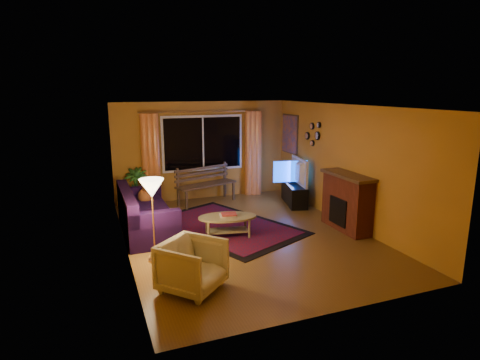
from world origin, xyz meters
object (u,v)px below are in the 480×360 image
object	(u,v)px
sofa	(147,211)
coffee_table	(228,226)
bench	(207,194)
armchair	(192,263)
tv_console	(294,194)
floor_lamp	(153,221)

from	to	relation	value
sofa	coffee_table	bearing A→B (deg)	-30.61
bench	armchair	size ratio (longest dim) A/B	1.96
tv_console	sofa	bearing A→B (deg)	-153.84
sofa	armchair	size ratio (longest dim) A/B	2.69
floor_lamp	tv_console	world-z (taller)	floor_lamp
sofa	coffee_table	world-z (taller)	sofa
sofa	floor_lamp	bearing A→B (deg)	-93.77
bench	tv_console	distance (m)	2.19
floor_lamp	sofa	bearing A→B (deg)	86.69
tv_console	bench	bearing A→B (deg)	172.19
armchair	floor_lamp	world-z (taller)	floor_lamp
coffee_table	tv_console	distance (m)	2.78
armchair	floor_lamp	xyz separation A→B (m)	(-0.34, 1.19, 0.29)
sofa	coffee_table	xyz separation A→B (m)	(1.42, -0.83, -0.23)
coffee_table	tv_console	xyz separation A→B (m)	(2.30, 1.56, 0.05)
armchair	coffee_table	size ratio (longest dim) A/B	0.71
coffee_table	tv_console	bearing A→B (deg)	34.07
coffee_table	tv_console	world-z (taller)	tv_console
sofa	armchair	bearing A→B (deg)	-84.99
sofa	armchair	distance (m)	2.67
bench	sofa	world-z (taller)	sofa
sofa	coffee_table	distance (m)	1.66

